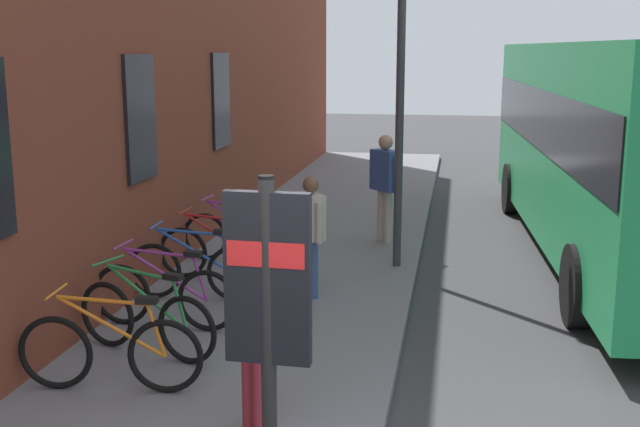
{
  "coord_description": "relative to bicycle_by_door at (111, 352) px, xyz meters",
  "views": [
    {
      "loc": [
        -4.08,
        -0.54,
        3.27
      ],
      "look_at": [
        3.92,
        0.87,
        1.57
      ],
      "focal_mm": 44.44,
      "sensor_mm": 36.0,
      "label": 1
    }
  ],
  "objects": [
    {
      "name": "sidewalk_pavement",
      "position": [
        5.59,
        -0.83,
        -0.45
      ],
      "size": [
        24.0,
        3.5,
        0.12
      ],
      "primitive_type": "cube",
      "color": "slate",
      "rests_on": "ground"
    },
    {
      "name": "bicycle_far_end",
      "position": [
        4.62,
        0.08,
        0.0
      ],
      "size": [
        0.48,
        1.77,
        0.97
      ],
      "color": "black",
      "rests_on": "sidewalk_pavement"
    },
    {
      "name": "street_lamp",
      "position": [
        4.83,
        -2.28,
        2.53
      ],
      "size": [
        0.28,
        0.28,
        4.88
      ],
      "color": "#333338",
      "rests_on": "sidewalk_pavement"
    },
    {
      "name": "transit_info_sign",
      "position": [
        -1.9,
        -1.98,
        1.21
      ],
      "size": [
        0.11,
        0.55,
        2.4
      ],
      "color": "black",
      "rests_on": "sidewalk_pavement"
    },
    {
      "name": "pedestrian_near_bus",
      "position": [
        -0.57,
        -1.52,
        0.65
      ],
      "size": [
        0.52,
        0.52,
        1.71
      ],
      "color": "maroon",
      "rests_on": "sidewalk_pavement"
    },
    {
      "name": "bicycle_beside_lamp",
      "position": [
        3.67,
        0.08,
        0.0
      ],
      "size": [
        0.48,
        1.77,
        0.97
      ],
      "color": "black",
      "rests_on": "sidewalk_pavement"
    },
    {
      "name": "bicycle_leaning_wall",
      "position": [
        2.78,
        0.13,
        0.0
      ],
      "size": [
        0.48,
        1.77,
        0.97
      ],
      "color": "black",
      "rests_on": "sidewalk_pavement"
    },
    {
      "name": "bicycle_mid_rack",
      "position": [
        0.91,
        0.02,
        0.0
      ],
      "size": [
        0.67,
        1.71,
        0.97
      ],
      "color": "black",
      "rests_on": "sidewalk_pavement"
    },
    {
      "name": "pedestrian_by_facade",
      "position": [
        3.16,
        -1.3,
        0.57
      ],
      "size": [
        0.52,
        0.44,
        1.57
      ],
      "color": "#334C8C",
      "rests_on": "sidewalk_pavement"
    },
    {
      "name": "ground",
      "position": [
        3.59,
        -3.58,
        -0.51
      ],
      "size": [
        60.0,
        60.0,
        0.0
      ],
      "primitive_type": "plane",
      "color": "#38383A"
    },
    {
      "name": "pedestrian_crossing_street",
      "position": [
        6.25,
        -1.96,
        0.7
      ],
      "size": [
        0.55,
        0.54,
        1.78
      ],
      "color": "#B2A599",
      "rests_on": "sidewalk_pavement"
    },
    {
      "name": "bicycle_nearest_sign",
      "position": [
        1.72,
        0.13,
        0.0
      ],
      "size": [
        0.48,
        1.77,
        0.97
      ],
      "color": "black",
      "rests_on": "sidewalk_pavement"
    },
    {
      "name": "station_facade",
      "position": [
        6.58,
        1.22,
        3.42
      ],
      "size": [
        22.0,
        0.65,
        7.87
      ],
      "color": "brown",
      "rests_on": "ground"
    },
    {
      "name": "bicycle_by_door",
      "position": [
        0.0,
        0.0,
        0.0
      ],
      "size": [
        0.48,
        1.77,
        0.97
      ],
      "color": "black",
      "rests_on": "sidewalk_pavement"
    },
    {
      "name": "city_bus",
      "position": [
        6.37,
        -5.58,
        1.41
      ],
      "size": [
        10.63,
        3.13,
        3.35
      ],
      "color": "#1E8C4C",
      "rests_on": "ground"
    }
  ]
}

